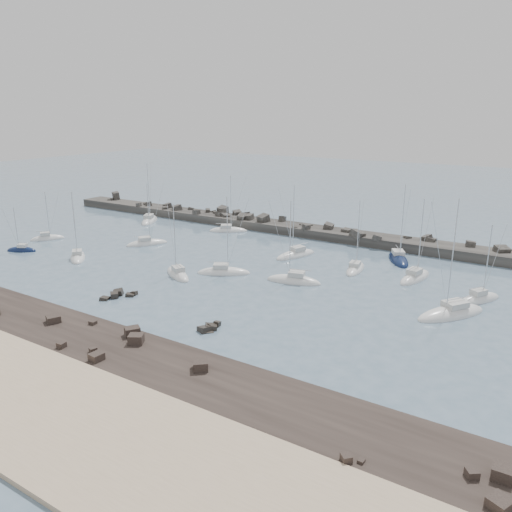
{
  "coord_description": "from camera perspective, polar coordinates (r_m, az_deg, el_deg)",
  "views": [
    {
      "loc": [
        47.4,
        -54.48,
        25.44
      ],
      "look_at": [
        5.53,
        12.0,
        2.34
      ],
      "focal_mm": 35.0,
      "sensor_mm": 36.0,
      "label": 1
    }
  ],
  "objects": [
    {
      "name": "sailboat_2",
      "position": [
        103.04,
        -25.22,
        0.57
      ],
      "size": [
        5.74,
        4.11,
        9.09
      ],
      "color": "#0F1C40",
      "rests_on": "ground"
    },
    {
      "name": "sailboat_1",
      "position": [
        120.68,
        -12.08,
        3.92
      ],
      "size": [
        7.07,
        9.56,
        14.81
      ],
      "color": "white",
      "rests_on": "ground"
    },
    {
      "name": "ground",
      "position": [
        76.57,
        -8.33,
        -3.2
      ],
      "size": [
        400.0,
        400.0,
        0.0
      ],
      "primitive_type": "plane",
      "color": "slate",
      "rests_on": "ground"
    },
    {
      "name": "rock_cluster_far",
      "position": [
        60.89,
        -5.36,
        -8.31
      ],
      "size": [
        2.17,
        3.36,
        1.34
      ],
      "color": "black",
      "rests_on": "ground"
    },
    {
      "name": "sailboat_0",
      "position": [
        110.14,
        -22.74,
        1.81
      ],
      "size": [
        5.35,
        6.58,
        10.62
      ],
      "color": "white",
      "rests_on": "ground"
    },
    {
      "name": "sailboat_14",
      "position": [
        94.24,
        -19.7,
        -0.17
      ],
      "size": [
        7.71,
        7.11,
        12.77
      ],
      "color": "white",
      "rests_on": "ground"
    },
    {
      "name": "sailboat_6",
      "position": [
        90.27,
        4.56,
        0.06
      ],
      "size": [
        5.67,
        9.21,
        14.01
      ],
      "color": "white",
      "rests_on": "ground"
    },
    {
      "name": "sailboat_7",
      "position": [
        80.68,
        -3.71,
        -1.93
      ],
      "size": [
        8.76,
        6.63,
        13.6
      ],
      "color": "white",
      "rests_on": "ground"
    },
    {
      "name": "breakwater",
      "position": [
        110.42,
        1.51,
        3.22
      ],
      "size": [
        115.0,
        7.2,
        5.41
      ],
      "color": "#2F2C29",
      "rests_on": "ground"
    },
    {
      "name": "rock_shelf",
      "position": [
        62.79,
        -21.47,
        -8.72
      ],
      "size": [
        140.0,
        12.0,
        1.88
      ],
      "color": "black",
      "rests_on": "ground"
    },
    {
      "name": "sailboat_3",
      "position": [
        100.1,
        -12.36,
        1.36
      ],
      "size": [
        6.56,
        8.12,
        12.82
      ],
      "color": "white",
      "rests_on": "ground"
    },
    {
      "name": "sailboat_5",
      "position": [
        80.48,
        -8.93,
        -2.14
      ],
      "size": [
        7.98,
        6.04,
        12.53
      ],
      "color": "white",
      "rests_on": "ground"
    },
    {
      "name": "sailboat_13",
      "position": [
        83.9,
        11.27,
        -1.5
      ],
      "size": [
        3.57,
        8.13,
        12.43
      ],
      "color": "white",
      "rests_on": "ground"
    },
    {
      "name": "rock_cluster_near",
      "position": [
        73.45,
        -15.51,
        -4.4
      ],
      "size": [
        3.66,
        4.89,
        1.49
      ],
      "color": "black",
      "rests_on": "ground"
    },
    {
      "name": "sailboat_10",
      "position": [
        81.79,
        17.7,
        -2.43
      ],
      "size": [
        4.17,
        8.89,
        13.67
      ],
      "color": "white",
      "rests_on": "ground"
    },
    {
      "name": "sailboat_12",
      "position": [
        75.91,
        24.16,
        -4.57
      ],
      "size": [
        5.74,
        7.32,
        11.73
      ],
      "color": "white",
      "rests_on": "ground"
    },
    {
      "name": "sailboat_9",
      "position": [
        76.77,
        4.35,
        -2.9
      ],
      "size": [
        8.91,
        4.56,
        13.61
      ],
      "color": "white",
      "rests_on": "ground"
    },
    {
      "name": "sailboat_8",
      "position": [
        90.9,
        15.94,
        -0.42
      ],
      "size": [
        6.93,
        9.47,
        14.6
      ],
      "color": "#0F1C40",
      "rests_on": "ground"
    },
    {
      "name": "sailboat_11",
      "position": [
        69.27,
        21.38,
        -6.22
      ],
      "size": [
        8.65,
        10.44,
        16.45
      ],
      "color": "white",
      "rests_on": "ground"
    },
    {
      "name": "sailboat_4",
      "position": [
        108.67,
        -3.21,
        2.89
      ],
      "size": [
        8.4,
        6.56,
        13.02
      ],
      "color": "white",
      "rests_on": "ground"
    }
  ]
}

